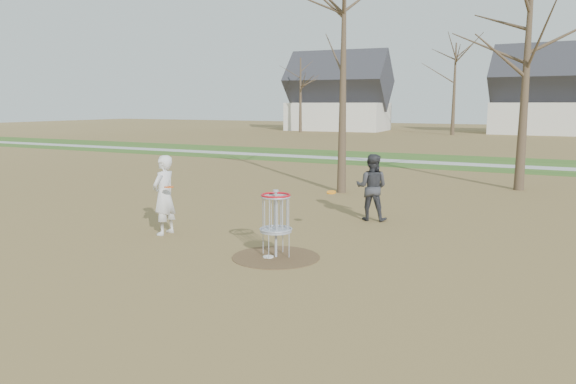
% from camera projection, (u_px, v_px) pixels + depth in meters
% --- Properties ---
extents(ground, '(160.00, 160.00, 0.00)m').
position_uv_depth(ground, '(276.00, 257.00, 11.42)').
color(ground, brown).
rests_on(ground, ground).
extents(green_band, '(160.00, 8.00, 0.01)m').
position_uv_depth(green_band, '(465.00, 162.00, 29.84)').
color(green_band, '#2D5119').
rests_on(green_band, ground).
extents(footpath, '(160.00, 1.50, 0.01)m').
position_uv_depth(footpath, '(461.00, 164.00, 28.96)').
color(footpath, '#9E9E99').
rests_on(footpath, green_band).
extents(dirt_circle, '(1.80, 1.80, 0.01)m').
position_uv_depth(dirt_circle, '(276.00, 257.00, 11.42)').
color(dirt_circle, '#47331E').
rests_on(dirt_circle, ground).
extents(player_standing, '(0.47, 0.70, 1.90)m').
position_uv_depth(player_standing, '(164.00, 195.00, 13.30)').
color(player_standing, silver).
rests_on(player_standing, ground).
extents(player_throwing, '(0.95, 0.78, 1.78)m').
position_uv_depth(player_throwing, '(372.00, 187.00, 14.95)').
color(player_throwing, '#323337').
rests_on(player_throwing, ground).
extents(disc_grounded, '(0.22, 0.22, 0.02)m').
position_uv_depth(disc_grounded, '(268.00, 257.00, 11.38)').
color(disc_grounded, white).
rests_on(disc_grounded, dirt_circle).
extents(discs_in_play, '(3.47, 2.09, 0.20)m').
position_uv_depth(discs_in_play, '(255.00, 190.00, 12.98)').
color(discs_in_play, orange).
rests_on(discs_in_play, ground).
extents(disc_golf_basket, '(0.64, 0.64, 1.35)m').
position_uv_depth(disc_golf_basket, '(276.00, 213.00, 11.28)').
color(disc_golf_basket, '#9EA3AD').
rests_on(disc_golf_basket, ground).
extents(bare_trees, '(52.62, 44.98, 9.00)m').
position_uv_depth(bare_trees, '(530.00, 73.00, 41.18)').
color(bare_trees, '#382B1E').
rests_on(bare_trees, ground).
extents(houses_row, '(56.51, 10.01, 7.26)m').
position_uv_depth(houses_row, '(570.00, 99.00, 55.02)').
color(houses_row, silver).
rests_on(houses_row, ground).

